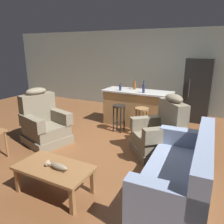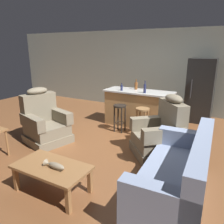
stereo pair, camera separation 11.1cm
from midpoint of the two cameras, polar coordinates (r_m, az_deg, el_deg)
ground_plane at (r=4.87m, az=1.20°, el=-8.19°), size 12.00×12.00×0.00m
back_wall at (r=7.38m, az=12.85°, el=10.39°), size 12.00×0.05×2.60m
coffee_table at (r=3.32m, az=-14.52°, el=-14.27°), size 1.10×0.60×0.42m
fish_figurine at (r=3.20m, az=-13.83°, el=-13.42°), size 0.34×0.10×0.10m
couch at (r=3.26m, az=17.85°, el=-15.67°), size 0.93×1.94×0.94m
recliner_near_lamp at (r=5.05m, az=-16.51°, el=-2.84°), size 1.04×1.04×1.20m
recliner_near_island at (r=4.35m, az=13.28°, el=-5.70°), size 1.19×1.19×1.20m
kitchen_island at (r=5.87m, az=7.39°, el=0.98°), size 1.80×0.70×0.95m
bar_stool_left at (r=5.40m, az=2.65°, el=-0.33°), size 0.32×0.32×0.68m
bar_stool_right at (r=5.18m, az=8.52°, el=-1.24°), size 0.32×0.32×0.68m
refrigerator at (r=6.61m, az=22.49°, el=5.19°), size 0.70×0.69×1.76m
bottle_tall_green at (r=5.93m, az=6.83°, el=6.86°), size 0.08×0.08×0.27m
bottle_short_amber at (r=5.74m, az=3.09°, el=6.36°), size 0.06×0.06×0.20m
bottle_wine_dark at (r=5.48m, az=9.13°, el=6.12°), size 0.07×0.07×0.31m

